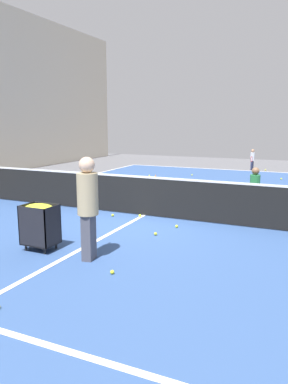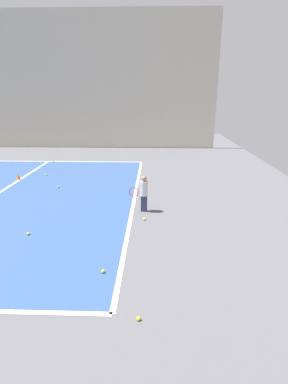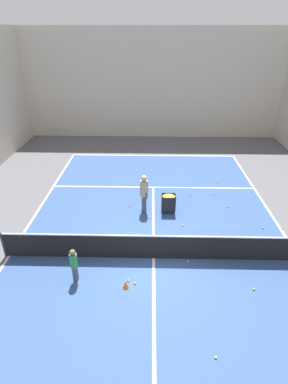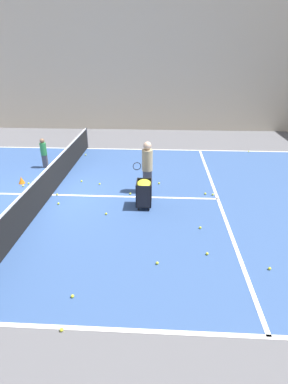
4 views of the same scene
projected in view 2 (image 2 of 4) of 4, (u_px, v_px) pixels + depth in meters
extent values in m
cube|color=white|center=(134.00, 198.00, 9.77)|extent=(10.84, 0.10, 0.00)
cube|color=#2D3351|center=(144.00, 203.00, 8.63)|extent=(0.13, 0.19, 0.48)
cylinder|color=silver|center=(144.00, 188.00, 8.48)|extent=(0.25, 0.25, 0.43)
sphere|color=#A87A5B|center=(144.00, 178.00, 8.39)|extent=(0.16, 0.16, 0.16)
torus|color=#B22D2D|center=(134.00, 192.00, 8.52)|extent=(0.07, 0.28, 0.28)
cone|color=orange|center=(18.00, 177.00, 11.84)|extent=(0.17, 0.17, 0.24)
sphere|color=yellow|center=(58.00, 187.00, 10.85)|extent=(0.07, 0.07, 0.07)
sphere|color=yellow|center=(28.00, 234.00, 7.22)|extent=(0.07, 0.07, 0.07)
sphere|color=yellow|center=(46.00, 175.00, 12.48)|extent=(0.07, 0.07, 0.07)
sphere|color=yellow|center=(138.00, 318.00, 4.50)|extent=(0.07, 0.07, 0.07)
sphere|color=yellow|center=(54.00, 162.00, 14.83)|extent=(0.07, 0.07, 0.07)
sphere|color=yellow|center=(144.00, 219.00, 8.07)|extent=(0.07, 0.07, 0.07)
sphere|color=yellow|center=(103.00, 271.00, 5.69)|extent=(0.07, 0.07, 0.07)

